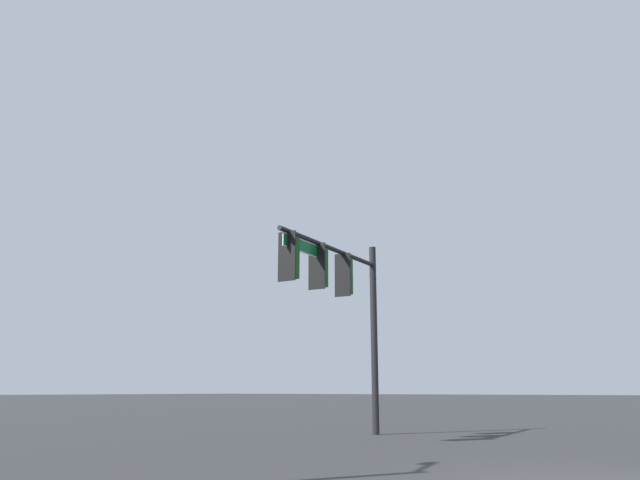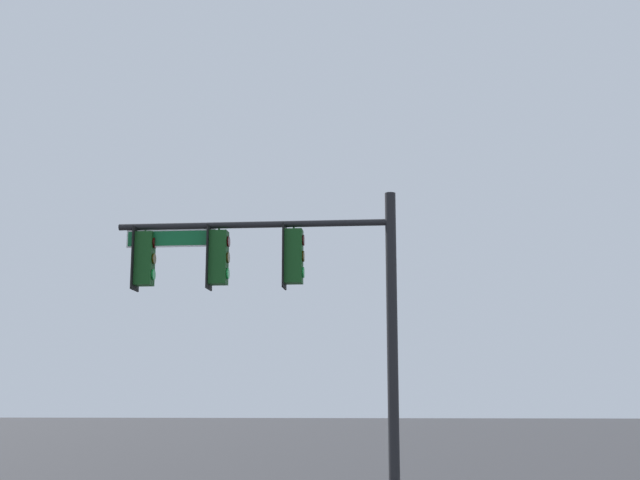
# 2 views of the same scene
# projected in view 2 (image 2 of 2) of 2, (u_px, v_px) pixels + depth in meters

# --- Properties ---
(signal_pole_near) EXTENTS (5.68, 0.92, 5.96)m
(signal_pole_near) POSITION_uv_depth(u_px,v_px,m) (274.00, 279.00, 17.90)
(signal_pole_near) COLOR black
(signal_pole_near) RESTS_ON ground_plane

